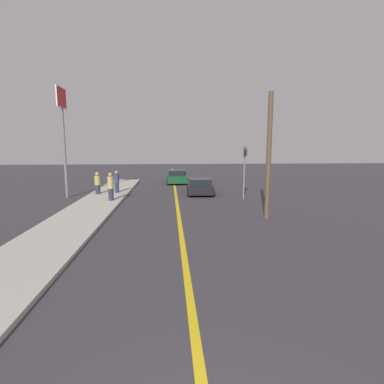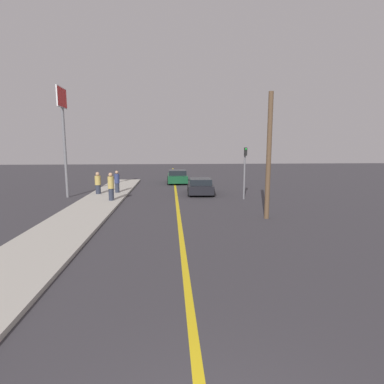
{
  "view_description": "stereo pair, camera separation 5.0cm",
  "coord_description": "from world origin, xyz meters",
  "px_view_note": "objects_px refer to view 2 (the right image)",
  "views": [
    {
      "loc": [
        -0.46,
        -2.33,
        3.65
      ],
      "look_at": [
        0.72,
        13.27,
        1.25
      ],
      "focal_mm": 28.0,
      "sensor_mm": 36.0,
      "label": 1
    },
    {
      "loc": [
        -0.41,
        -2.33,
        3.65
      ],
      "look_at": [
        0.72,
        13.27,
        1.25
      ],
      "focal_mm": 28.0,
      "sensor_mm": 36.0,
      "label": 2
    }
  ],
  "objects_px": {
    "pedestrian_near_curb": "(111,187)",
    "traffic_light": "(245,167)",
    "car_near_right_lane": "(200,186)",
    "pedestrian_mid_group": "(98,183)",
    "car_ahead_center": "(177,177)",
    "pedestrian_far_standing": "(117,182)",
    "roadside_sign": "(63,117)",
    "utility_pole": "(269,157)"
  },
  "relations": [
    {
      "from": "pedestrian_near_curb",
      "to": "roadside_sign",
      "type": "relative_size",
      "value": 0.24
    },
    {
      "from": "car_ahead_center",
      "to": "utility_pole",
      "type": "distance_m",
      "value": 15.99
    },
    {
      "from": "pedestrian_far_standing",
      "to": "traffic_light",
      "type": "bearing_deg",
      "value": -17.35
    },
    {
      "from": "pedestrian_near_curb",
      "to": "pedestrian_far_standing",
      "type": "distance_m",
      "value": 3.42
    },
    {
      "from": "pedestrian_far_standing",
      "to": "traffic_light",
      "type": "distance_m",
      "value": 9.69
    },
    {
      "from": "car_near_right_lane",
      "to": "utility_pole",
      "type": "relative_size",
      "value": 0.62
    },
    {
      "from": "car_near_right_lane",
      "to": "pedestrian_near_curb",
      "type": "bearing_deg",
      "value": -150.34
    },
    {
      "from": "traffic_light",
      "to": "pedestrian_mid_group",
      "type": "bearing_deg",
      "value": 167.58
    },
    {
      "from": "pedestrian_mid_group",
      "to": "roadside_sign",
      "type": "height_order",
      "value": "roadside_sign"
    },
    {
      "from": "car_near_right_lane",
      "to": "pedestrian_mid_group",
      "type": "xyz_separation_m",
      "value": [
        -7.67,
        -0.27,
        0.34
      ]
    },
    {
      "from": "car_near_right_lane",
      "to": "roadside_sign",
      "type": "relative_size",
      "value": 0.51
    },
    {
      "from": "car_ahead_center",
      "to": "pedestrian_near_curb",
      "type": "relative_size",
      "value": 2.26
    },
    {
      "from": "car_near_right_lane",
      "to": "roadside_sign",
      "type": "bearing_deg",
      "value": -172.06
    },
    {
      "from": "pedestrian_mid_group",
      "to": "utility_pole",
      "type": "relative_size",
      "value": 0.26
    },
    {
      "from": "pedestrian_near_curb",
      "to": "utility_pole",
      "type": "relative_size",
      "value": 0.29
    },
    {
      "from": "pedestrian_mid_group",
      "to": "traffic_light",
      "type": "bearing_deg",
      "value": -12.42
    },
    {
      "from": "pedestrian_near_curb",
      "to": "traffic_light",
      "type": "distance_m",
      "value": 9.06
    },
    {
      "from": "car_ahead_center",
      "to": "roadside_sign",
      "type": "relative_size",
      "value": 0.54
    },
    {
      "from": "pedestrian_near_curb",
      "to": "roadside_sign",
      "type": "xyz_separation_m",
      "value": [
        -3.54,
        2.25,
        4.58
      ]
    },
    {
      "from": "traffic_light",
      "to": "utility_pole",
      "type": "distance_m",
      "value": 5.66
    },
    {
      "from": "traffic_light",
      "to": "roadside_sign",
      "type": "bearing_deg",
      "value": 172.27
    },
    {
      "from": "traffic_light",
      "to": "utility_pole",
      "type": "bearing_deg",
      "value": -92.18
    },
    {
      "from": "car_ahead_center",
      "to": "pedestrian_mid_group",
      "type": "bearing_deg",
      "value": -129.95
    },
    {
      "from": "pedestrian_mid_group",
      "to": "pedestrian_far_standing",
      "type": "relative_size",
      "value": 0.97
    },
    {
      "from": "car_near_right_lane",
      "to": "pedestrian_mid_group",
      "type": "distance_m",
      "value": 7.69
    },
    {
      "from": "car_near_right_lane",
      "to": "pedestrian_far_standing",
      "type": "xyz_separation_m",
      "value": [
        -6.37,
        0.29,
        0.37
      ]
    },
    {
      "from": "roadside_sign",
      "to": "utility_pole",
      "type": "xyz_separation_m",
      "value": [
        12.29,
        -7.28,
        -2.5
      ]
    },
    {
      "from": "pedestrian_far_standing",
      "to": "pedestrian_mid_group",
      "type": "bearing_deg",
      "value": -156.81
    },
    {
      "from": "traffic_light",
      "to": "utility_pole",
      "type": "xyz_separation_m",
      "value": [
        -0.21,
        -5.59,
        0.91
      ]
    },
    {
      "from": "pedestrian_mid_group",
      "to": "roadside_sign",
      "type": "distance_m",
      "value": 5.15
    },
    {
      "from": "traffic_light",
      "to": "pedestrian_far_standing",
      "type": "bearing_deg",
      "value": 162.65
    },
    {
      "from": "car_near_right_lane",
      "to": "traffic_light",
      "type": "bearing_deg",
      "value": -39.8
    },
    {
      "from": "pedestrian_far_standing",
      "to": "utility_pole",
      "type": "height_order",
      "value": "utility_pole"
    },
    {
      "from": "pedestrian_near_curb",
      "to": "traffic_light",
      "type": "height_order",
      "value": "traffic_light"
    },
    {
      "from": "car_near_right_lane",
      "to": "pedestrian_far_standing",
      "type": "height_order",
      "value": "pedestrian_far_standing"
    },
    {
      "from": "car_ahead_center",
      "to": "pedestrian_mid_group",
      "type": "height_order",
      "value": "pedestrian_mid_group"
    },
    {
      "from": "pedestrian_near_curb",
      "to": "car_near_right_lane",
      "type": "bearing_deg",
      "value": 26.88
    },
    {
      "from": "car_ahead_center",
      "to": "roadside_sign",
      "type": "bearing_deg",
      "value": -135.89
    },
    {
      "from": "pedestrian_near_curb",
      "to": "utility_pole",
      "type": "height_order",
      "value": "utility_pole"
    },
    {
      "from": "car_near_right_lane",
      "to": "traffic_light",
      "type": "height_order",
      "value": "traffic_light"
    },
    {
      "from": "car_ahead_center",
      "to": "traffic_light",
      "type": "xyz_separation_m",
      "value": [
        4.4,
        -9.65,
        1.58
      ]
    },
    {
      "from": "pedestrian_mid_group",
      "to": "traffic_light",
      "type": "relative_size",
      "value": 0.46
    }
  ]
}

